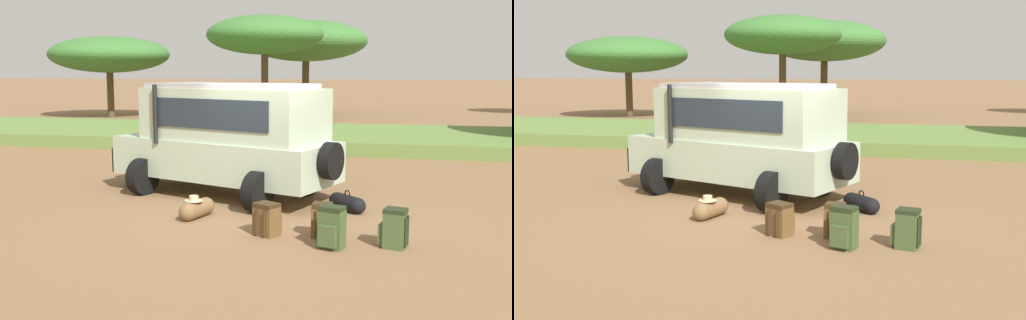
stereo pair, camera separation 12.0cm
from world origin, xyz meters
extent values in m
plane|color=olive|center=(0.00, 0.00, 0.00)|extent=(320.00, 320.00, 0.00)
cube|color=olive|center=(0.00, 11.22, 0.22)|extent=(120.00, 7.00, 0.44)
cube|color=#B2C6A8|center=(-1.04, 1.33, 0.82)|extent=(5.26, 3.52, 0.84)
cube|color=#B2C6A8|center=(-0.80, 1.24, 1.79)|extent=(4.21, 3.03, 1.10)
cube|color=#232D38|center=(-2.23, 1.79, 1.74)|extent=(0.61, 1.48, 0.77)
cube|color=#232D38|center=(-1.13, 0.40, 1.84)|extent=(2.76, 1.08, 0.60)
cube|color=#232D38|center=(-0.48, 2.09, 1.84)|extent=(2.76, 1.08, 0.60)
cube|color=#B7B7B7|center=(-0.85, 1.26, 2.39)|extent=(3.81, 2.82, 0.10)
cube|color=black|center=(-3.44, 2.25, 0.65)|extent=(0.72, 1.57, 0.56)
cylinder|color=black|center=(-2.41, 0.82, 1.79)|extent=(0.10, 0.10, 1.25)
cylinder|color=black|center=(-2.80, 0.97, 0.40)|extent=(0.55, 0.85, 0.80)
cylinder|color=black|center=(-2.11, 2.78, 0.40)|extent=(0.55, 0.85, 0.80)
cylinder|color=black|center=(0.04, -0.11, 0.40)|extent=(0.55, 0.85, 0.80)
cylinder|color=black|center=(0.73, 1.70, 0.40)|extent=(0.55, 0.85, 0.80)
cylinder|color=black|center=(1.38, 0.41, 0.97)|extent=(0.47, 0.77, 0.74)
cube|color=brown|center=(1.45, -1.57, 0.25)|extent=(0.34, 0.29, 0.51)
cube|color=brown|center=(1.45, -1.39, 0.19)|extent=(0.25, 0.09, 0.28)
cube|color=#3A2A16|center=(1.45, -1.57, 0.54)|extent=(0.33, 0.30, 0.07)
cylinder|color=#3A2A16|center=(1.37, -1.73, 0.25)|extent=(0.04, 0.04, 0.43)
cylinder|color=#3A2A16|center=(1.52, -1.73, 0.25)|extent=(0.04, 0.04, 0.43)
cube|color=#42562D|center=(2.61, -1.92, 0.28)|extent=(0.38, 0.39, 0.55)
cube|color=#42562D|center=(2.42, -1.87, 0.21)|extent=(0.13, 0.25, 0.30)
cube|color=#242F19|center=(2.61, -1.92, 0.58)|extent=(0.39, 0.37, 0.07)
cylinder|color=#242F19|center=(2.77, -2.03, 0.28)|extent=(0.04, 0.04, 0.47)
cylinder|color=#242F19|center=(2.80, -1.89, 0.28)|extent=(0.04, 0.04, 0.47)
cube|color=#42562D|center=(1.66, -2.16, 0.30)|extent=(0.44, 0.36, 0.60)
cube|color=#42562D|center=(1.61, -2.32, 0.22)|extent=(0.30, 0.17, 0.33)
cube|color=#242F19|center=(1.66, -2.16, 0.63)|extent=(0.43, 0.37, 0.07)
cylinder|color=#242F19|center=(1.79, -2.04, 0.30)|extent=(0.04, 0.04, 0.51)
cylinder|color=#242F19|center=(1.62, -1.99, 0.30)|extent=(0.04, 0.04, 0.51)
cube|color=brown|center=(0.54, -1.69, 0.24)|extent=(0.48, 0.44, 0.49)
cube|color=brown|center=(0.63, -1.52, 0.18)|extent=(0.29, 0.21, 0.27)
cube|color=#3A2A16|center=(0.54, -1.69, 0.52)|extent=(0.47, 0.45, 0.07)
cylinder|color=#3A2A16|center=(0.38, -1.79, 0.24)|extent=(0.04, 0.04, 0.41)
cylinder|color=#3A2A16|center=(0.53, -1.87, 0.24)|extent=(0.04, 0.04, 0.41)
cylinder|color=brown|center=(-0.97, -0.78, 0.16)|extent=(0.48, 0.67, 0.33)
sphere|color=brown|center=(-1.06, -1.07, 0.16)|extent=(0.32, 0.32, 0.32)
sphere|color=brown|center=(-0.89, -0.49, 0.16)|extent=(0.32, 0.32, 0.32)
torus|color=#493721|center=(-0.97, -0.78, 0.35)|extent=(0.07, 0.16, 0.16)
cylinder|color=beige|center=(-1.00, -0.87, 0.34)|extent=(0.34, 0.34, 0.02)
cylinder|color=beige|center=(-1.00, -0.87, 0.39)|extent=(0.17, 0.17, 0.09)
cylinder|color=black|center=(1.71, 0.39, 0.16)|extent=(0.67, 0.68, 0.31)
sphere|color=black|center=(1.49, 0.62, 0.16)|extent=(0.30, 0.30, 0.30)
sphere|color=black|center=(1.93, 0.16, 0.16)|extent=(0.30, 0.30, 0.30)
torus|color=black|center=(1.71, 0.39, 0.33)|extent=(0.13, 0.13, 0.16)
cylinder|color=brown|center=(-13.37, 20.82, 1.35)|extent=(0.39, 0.39, 2.70)
ellipsoid|color=#3D7533|center=(-13.37, 20.82, 3.58)|extent=(6.93, 6.46, 2.05)
cylinder|color=brown|center=(-3.63, 17.74, 1.80)|extent=(0.35, 0.35, 3.59)
ellipsoid|color=#3D7533|center=(-3.63, 17.74, 4.39)|extent=(5.71, 5.40, 1.88)
cylinder|color=brown|center=(-2.65, 25.02, 1.70)|extent=(0.43, 0.43, 3.40)
ellipsoid|color=#3D7533|center=(-2.65, 25.02, 4.42)|extent=(7.31, 7.00, 2.42)
camera|label=1|loc=(2.51, -11.12, 2.73)|focal=42.00mm
camera|label=2|loc=(2.62, -11.09, 2.73)|focal=42.00mm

